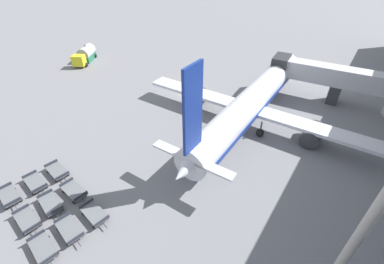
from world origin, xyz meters
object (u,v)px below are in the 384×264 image
Objects in this scene: airplane at (251,102)px; baggage_dolly_row_mid_b_col_b at (74,191)px; baggage_dolly_row_near_col_a at (9,196)px; baggage_dolly_row_mid_b_col_c at (95,214)px; baggage_dolly_row_mid_a_col_b at (51,204)px; baggage_dolly_row_near_col_b at (27,220)px; baggage_dolly_row_mid_b_col_a at (57,171)px; baggage_dolly_row_mid_a_col_a at (35,183)px; fuel_tanker_primary at (85,55)px; baggage_dolly_row_mid_a_col_c at (70,229)px; baggage_dolly_row_near_col_c at (43,249)px.

baggage_dolly_row_mid_b_col_b is (-8.78, -22.73, -2.59)m from airplane.
baggage_dolly_row_near_col_a is 9.36m from baggage_dolly_row_mid_b_col_c.
baggage_dolly_row_mid_b_col_b is at bearing 79.67° from baggage_dolly_row_mid_a_col_b.
baggage_dolly_row_near_col_b is (4.23, -0.40, 0.00)m from baggage_dolly_row_near_col_a.
baggage_dolly_row_mid_b_col_a is at bearing 171.28° from baggage_dolly_row_mid_b_col_c.
baggage_dolly_row_near_col_b is 4.54m from baggage_dolly_row_mid_b_col_b.
baggage_dolly_row_mid_a_col_a is at bearing -172.43° from baggage_dolly_row_mid_b_col_c.
baggage_dolly_row_mid_a_col_a is at bearing 170.84° from baggage_dolly_row_mid_a_col_b.
baggage_dolly_row_mid_b_col_a is at bearing -41.58° from fuel_tanker_primary.
airplane reaches higher than fuel_tanker_primary.
baggage_dolly_row_mid_b_col_a is at bearing 154.83° from baggage_dolly_row_mid_a_col_c.
baggage_dolly_row_near_col_c is at bearing -101.10° from airplane.
baggage_dolly_row_near_col_a is 4.81m from baggage_dolly_row_mid_b_col_a.
airplane is 9.75× the size of baggage_dolly_row_near_col_c.
baggage_dolly_row_mid_a_col_b is at bearing -41.33° from fuel_tanker_primary.
baggage_dolly_row_mid_a_col_b is at bearing -158.58° from baggage_dolly_row_mid_b_col_c.
baggage_dolly_row_mid_a_col_b is 1.00× the size of baggage_dolly_row_mid_a_col_c.
baggage_dolly_row_near_col_c is at bearing -38.69° from baggage_dolly_row_mid_b_col_a.
airplane is at bearing -2.14° from fuel_tanker_primary.
baggage_dolly_row_mid_b_col_c is at bearing 79.27° from baggage_dolly_row_mid_a_col_c.
baggage_dolly_row_mid_a_col_b is (-3.72, 2.90, 0.00)m from baggage_dolly_row_near_col_c.
baggage_dolly_row_near_col_b is at bearing -36.75° from baggage_dolly_row_mid_a_col_a.
baggage_dolly_row_near_col_b is 1.00× the size of baggage_dolly_row_near_col_c.
fuel_tanker_primary is 2.07× the size of baggage_dolly_row_mid_a_col_b.
airplane reaches higher than baggage_dolly_row_near_col_a.
baggage_dolly_row_near_col_c is 1.00× the size of baggage_dolly_row_mid_a_col_b.
baggage_dolly_row_mid_b_col_a and baggage_dolly_row_mid_b_col_b have the same top height.
baggage_dolly_row_mid_a_col_a is 1.00× the size of baggage_dolly_row_mid_b_col_c.
airplane is 39.37m from fuel_tanker_primary.
baggage_dolly_row_mid_b_col_b is at bearing 21.31° from baggage_dolly_row_mid_a_col_a.
baggage_dolly_row_near_col_b is 1.00× the size of baggage_dolly_row_mid_a_col_c.
baggage_dolly_row_mid_b_col_a is (0.29, 2.32, 0.00)m from baggage_dolly_row_mid_a_col_a.
baggage_dolly_row_near_col_a and baggage_dolly_row_near_col_b have the same top height.
baggage_dolly_row_near_col_b is at bearing -138.43° from baggage_dolly_row_mid_b_col_c.
baggage_dolly_row_mid_a_col_a and baggage_dolly_row_mid_b_col_b have the same top height.
baggage_dolly_row_near_col_c is (3.78, -0.68, 0.00)m from baggage_dolly_row_near_col_b.
baggage_dolly_row_near_col_b is 3.84m from baggage_dolly_row_near_col_c.
airplane is at bearing 63.33° from baggage_dolly_row_near_col_a.
baggage_dolly_row_near_col_b and baggage_dolly_row_mid_b_col_a have the same top height.
baggage_dolly_row_near_col_a is 2.48m from baggage_dolly_row_mid_a_col_a.
baggage_dolly_row_near_col_a and baggage_dolly_row_mid_a_col_c have the same top height.
baggage_dolly_row_near_col_a is 1.00× the size of baggage_dolly_row_mid_b_col_b.
baggage_dolly_row_mid_a_col_a is at bearing -97.07° from baggage_dolly_row_mid_b_col_a.
baggage_dolly_row_near_col_a is at bearing -47.62° from fuel_tanker_primary.
baggage_dolly_row_mid_b_col_c is (-4.81, -23.30, -2.59)m from airplane.
baggage_dolly_row_mid_b_col_a is (-3.57, 2.94, 0.00)m from baggage_dolly_row_mid_a_col_b.
fuel_tanker_primary is at bearing 139.02° from baggage_dolly_row_near_col_c.
baggage_dolly_row_mid_b_col_c is at bearing 81.84° from baggage_dolly_row_near_col_c.
fuel_tanker_primary is 36.86m from baggage_dolly_row_mid_a_col_a.
baggage_dolly_row_near_col_a is 1.00× the size of baggage_dolly_row_mid_b_col_a.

